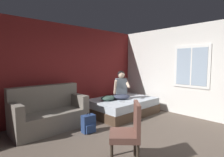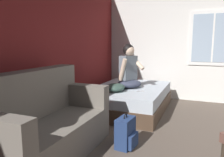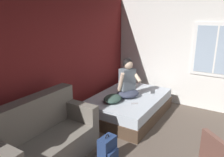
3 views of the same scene
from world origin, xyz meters
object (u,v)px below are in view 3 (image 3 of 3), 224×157
(cell_phone, at_px, (135,104))
(couch, at_px, (43,140))
(backpack, at_px, (108,149))
(throw_pillow, at_px, (113,99))
(person_seated, at_px, (128,81))
(bed, at_px, (129,105))

(cell_phone, bearing_deg, couch, -55.55)
(couch, relative_size, backpack, 3.73)
(backpack, xyz_separation_m, throw_pillow, (1.14, 0.61, 0.36))
(backpack, bearing_deg, throw_pillow, 28.07)
(person_seated, bearing_deg, throw_pillow, 163.95)
(bed, xyz_separation_m, cell_phone, (-0.36, -0.32, 0.25))
(bed, bearing_deg, cell_phone, -138.25)
(couch, height_order, person_seated, person_seated)
(bed, relative_size, person_seated, 2.31)
(cell_phone, bearing_deg, throw_pillow, -108.23)
(bed, height_order, backpack, bed)
(person_seated, height_order, cell_phone, person_seated)
(bed, relative_size, cell_phone, 14.03)
(person_seated, xyz_separation_m, cell_phone, (-0.29, -0.33, -0.35))
(couch, xyz_separation_m, throw_pillow, (1.71, -0.23, 0.16))
(cell_phone, bearing_deg, backpack, -28.42)
(couch, bearing_deg, cell_phone, -20.29)
(bed, relative_size, throw_pillow, 4.21)
(cell_phone, bearing_deg, person_seated, -167.02)
(person_seated, bearing_deg, cell_phone, -131.75)
(cell_phone, bearing_deg, bed, -173.51)
(couch, relative_size, throw_pillow, 3.56)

